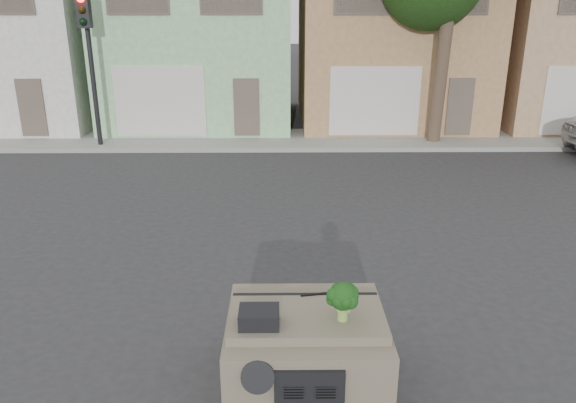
{
  "coord_description": "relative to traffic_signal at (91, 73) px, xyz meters",
  "views": [
    {
      "loc": [
        -0.3,
        -9.15,
        4.75
      ],
      "look_at": [
        -0.19,
        0.5,
        1.3
      ],
      "focal_mm": 35.0,
      "sensor_mm": 36.0,
      "label": 1
    }
  ],
  "objects": [
    {
      "name": "tree_near",
      "position": [
        11.5,
        0.3,
        1.7
      ],
      "size": [
        4.4,
        4.0,
        8.5
      ],
      "primitive_type": "cube",
      "color": "#1A3811",
      "rests_on": "ground"
    },
    {
      "name": "traffic_signal",
      "position": [
        0.0,
        0.0,
        0.0
      ],
      "size": [
        0.4,
        0.4,
        5.1
      ],
      "primitive_type": "cube",
      "color": "black",
      "rests_on": "ground"
    },
    {
      "name": "wiper_arm",
      "position": [
        6.78,
        -12.12,
        -1.42
      ],
      "size": [
        0.69,
        0.15,
        0.02
      ],
      "primitive_type": "cube",
      "rotation": [
        0.0,
        0.0,
        0.17
      ],
      "color": "black",
      "rests_on": "car_dashboard"
    },
    {
      "name": "ground_plane",
      "position": [
        6.5,
        -9.5,
        -2.55
      ],
      "size": [
        120.0,
        120.0,
        0.0
      ],
      "primitive_type": "plane",
      "color": "#303033",
      "rests_on": "ground"
    },
    {
      "name": "instrument_hump",
      "position": [
        5.92,
        -12.85,
        -1.33
      ],
      "size": [
        0.48,
        0.38,
        0.2
      ],
      "primitive_type": "cube",
      "color": "black",
      "rests_on": "car_dashboard"
    },
    {
      "name": "townhouse_white",
      "position": [
        -4.5,
        5.0,
        1.23
      ],
      "size": [
        7.2,
        8.2,
        7.55
      ],
      "primitive_type": "cube",
      "color": "silver",
      "rests_on": "ground"
    },
    {
      "name": "broccoli",
      "position": [
        6.92,
        -12.76,
        -1.18
      ],
      "size": [
        0.43,
        0.43,
        0.5
      ],
      "primitive_type": "cube",
      "rotation": [
        0.0,
        0.0,
        1.62
      ],
      "color": "#123810",
      "rests_on": "car_dashboard"
    },
    {
      "name": "townhouse_mint",
      "position": [
        3.0,
        5.0,
        1.23
      ],
      "size": [
        7.2,
        8.2,
        7.55
      ],
      "primitive_type": "cube",
      "color": "#9AD096",
      "rests_on": "ground"
    },
    {
      "name": "sidewalk",
      "position": [
        6.5,
        1.0,
        -2.47
      ],
      "size": [
        40.0,
        3.0,
        0.15
      ],
      "primitive_type": "cube",
      "color": "gray",
      "rests_on": "ground"
    },
    {
      "name": "townhouse_tan",
      "position": [
        10.5,
        5.0,
        1.23
      ],
      "size": [
        7.2,
        8.2,
        7.55
      ],
      "primitive_type": "cube",
      "color": "tan",
      "rests_on": "ground"
    },
    {
      "name": "car_dashboard",
      "position": [
        6.5,
        -12.5,
        -1.99
      ],
      "size": [
        2.0,
        1.8,
        1.12
      ],
      "primitive_type": "cube",
      "color": "#706552",
      "rests_on": "ground"
    },
    {
      "name": "townhouse_beige",
      "position": [
        18.0,
        5.0,
        1.23
      ],
      "size": [
        7.2,
        8.2,
        7.55
      ],
      "primitive_type": "cube",
      "color": "tan",
      "rests_on": "ground"
    }
  ]
}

